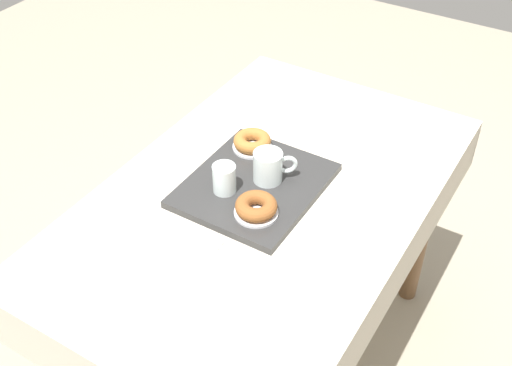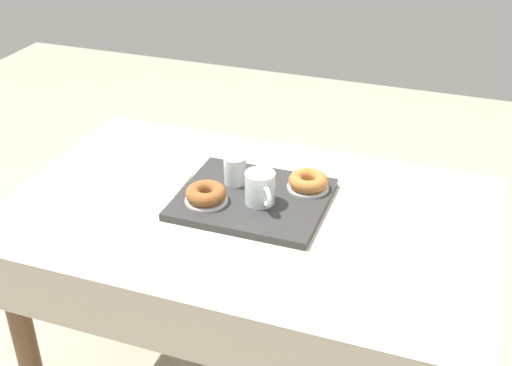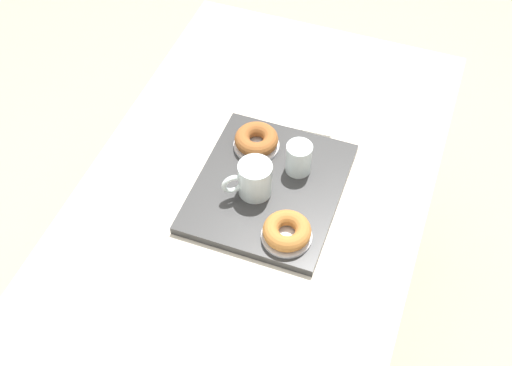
% 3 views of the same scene
% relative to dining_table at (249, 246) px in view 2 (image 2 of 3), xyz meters
% --- Properties ---
extents(dining_table, '(1.30, 0.81, 0.78)m').
position_rel_dining_table_xyz_m(dining_table, '(0.00, 0.00, 0.00)').
color(dining_table, beige).
rests_on(dining_table, ground).
extents(serving_tray, '(0.39, 0.34, 0.02)m').
position_rel_dining_table_xyz_m(serving_tray, '(0.00, 0.03, 0.13)').
color(serving_tray, '#2D2D2D').
rests_on(serving_tray, dining_table).
extents(tea_mug_left, '(0.10, 0.11, 0.09)m').
position_rel_dining_table_xyz_m(tea_mug_left, '(0.03, 0.01, 0.18)').
color(tea_mug_left, silver).
rests_on(tea_mug_left, serving_tray).
extents(water_glass_near, '(0.06, 0.06, 0.08)m').
position_rel_dining_table_xyz_m(water_glass_near, '(-0.07, 0.08, 0.18)').
color(water_glass_near, silver).
rests_on(water_glass_near, serving_tray).
extents(donut_plate_left, '(0.11, 0.11, 0.01)m').
position_rel_dining_table_xyz_m(donut_plate_left, '(-0.11, -0.04, 0.15)').
color(donut_plate_left, silver).
rests_on(donut_plate_left, serving_tray).
extents(sugar_donut_left, '(0.11, 0.11, 0.04)m').
position_rel_dining_table_xyz_m(sugar_donut_left, '(-0.11, -0.04, 0.17)').
color(sugar_donut_left, brown).
rests_on(sugar_donut_left, donut_plate_left).
extents(donut_plate_right, '(0.11, 0.11, 0.01)m').
position_rel_dining_table_xyz_m(donut_plate_right, '(0.13, 0.12, 0.15)').
color(donut_plate_right, silver).
rests_on(donut_plate_right, serving_tray).
extents(sugar_donut_right, '(0.11, 0.11, 0.04)m').
position_rel_dining_table_xyz_m(sugar_donut_right, '(0.13, 0.12, 0.17)').
color(sugar_donut_right, '#A3662D').
rests_on(sugar_donut_right, donut_plate_right).
extents(paper_napkin, '(0.11, 0.14, 0.01)m').
position_rel_dining_table_xyz_m(paper_napkin, '(-0.26, 0.05, 0.12)').
color(paper_napkin, white).
rests_on(paper_napkin, dining_table).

